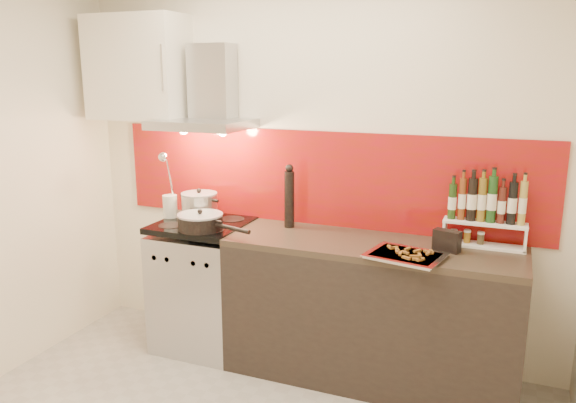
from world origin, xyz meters
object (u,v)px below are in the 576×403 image
at_px(pepper_mill, 289,197).
at_px(range_stove, 204,286).
at_px(counter, 370,311).
at_px(baking_tray, 406,255).
at_px(stock_pot, 199,206).
at_px(saute_pan, 201,222).

bearing_deg(pepper_mill, range_stove, -165.84).
bearing_deg(counter, baking_tray, -40.79).
distance_m(range_stove, pepper_mill, 0.90).
relative_size(stock_pot, saute_pan, 0.45).
relative_size(range_stove, counter, 0.51).
distance_m(stock_pot, saute_pan, 0.29).
height_order(stock_pot, pepper_mill, pepper_mill).
distance_m(range_stove, counter, 1.20).
distance_m(range_stove, saute_pan, 0.55).
bearing_deg(pepper_mill, baking_tray, -22.47).
bearing_deg(saute_pan, stock_pot, 122.53).
bearing_deg(baking_tray, counter, 139.21).
relative_size(stock_pot, pepper_mill, 0.59).
xyz_separation_m(counter, saute_pan, (-1.11, -0.16, 0.51)).
bearing_deg(stock_pot, range_stove, -52.15).
distance_m(pepper_mill, baking_tray, 0.94).
relative_size(range_stove, saute_pan, 1.60).
bearing_deg(counter, range_stove, -179.77).
xyz_separation_m(range_stove, pepper_mill, (0.59, 0.15, 0.67)).
bearing_deg(counter, saute_pan, -171.77).
bearing_deg(range_stove, baking_tray, -8.01).
bearing_deg(range_stove, stock_pot, 127.85).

